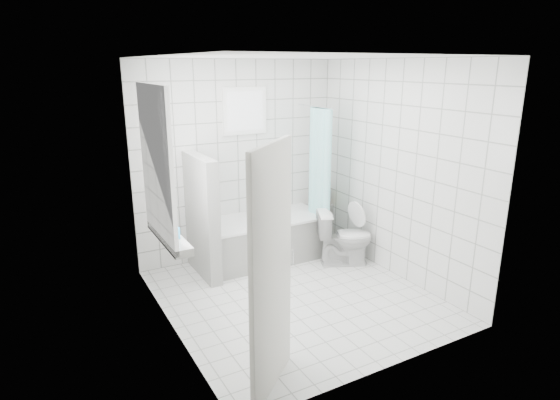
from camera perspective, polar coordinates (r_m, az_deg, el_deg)
ground at (r=5.41m, az=1.88°, el=-11.66°), size 3.00×3.00×0.00m
ceiling at (r=4.79m, az=2.18°, el=17.06°), size 3.00×3.00×0.00m
wall_back at (r=6.24m, az=-5.12°, el=4.78°), size 2.80×0.02×2.60m
wall_front at (r=3.79m, az=13.80°, el=-3.17°), size 2.80×0.02×2.60m
wall_left at (r=4.41m, az=-13.78°, el=-0.44°), size 0.02×3.00×2.60m
wall_right at (r=5.77m, az=14.04°, el=3.43°), size 0.02×3.00×2.60m
window_left at (r=4.63m, az=-14.50°, el=4.13°), size 0.01×0.90×1.40m
window_back at (r=6.15m, az=-4.24°, el=10.76°), size 0.50×0.01×0.50m
window_sill at (r=4.84m, az=-13.38°, el=-4.40°), size 0.18×1.02×0.08m
door at (r=3.60m, az=-1.03°, el=-8.91°), size 0.63×0.56×2.00m
bathtub at (r=6.27m, az=-1.92°, el=-4.71°), size 1.62×0.77×0.58m
partition_wall at (r=5.75m, az=-9.49°, el=-2.03°), size 0.15×0.85×1.50m
tiled_ledge at (r=7.01m, az=5.10°, el=-2.61°), size 0.40×0.24×0.55m
toilet at (r=6.16m, az=7.87°, el=-4.57°), size 0.81×0.66×0.72m
curtain_rod at (r=6.24m, az=4.28°, el=11.30°), size 0.02×0.80×0.02m
shower_curtain at (r=6.27m, az=4.76°, el=2.98°), size 0.14×0.48×1.78m
tub_faucet at (r=6.43m, az=-2.54°, el=1.05°), size 0.18×0.06×0.06m
sill_bottles at (r=4.83m, az=-13.49°, el=-2.76°), size 0.19×0.59×0.19m
ledge_bottles at (r=6.86m, az=5.35°, el=0.37°), size 0.16×0.17×0.24m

